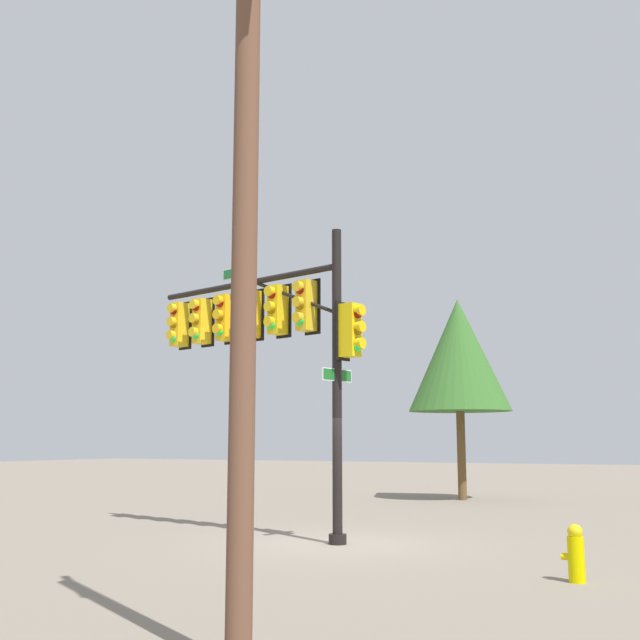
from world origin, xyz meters
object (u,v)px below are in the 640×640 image
(signal_pole_assembly, at_px, (264,326))
(tree_near, at_px, (459,355))
(utility_pole, at_px, (245,227))
(fire_hydrant, at_px, (576,553))

(signal_pole_assembly, relative_size, tree_near, 0.90)
(utility_pole, relative_size, fire_hydrant, 9.48)
(utility_pole, distance_m, fire_hydrant, 7.27)
(utility_pole, distance_m, tree_near, 21.36)
(signal_pole_assembly, distance_m, utility_pole, 10.02)
(fire_hydrant, bearing_deg, utility_pole, 71.91)
(fire_hydrant, distance_m, tree_near, 16.89)
(signal_pole_assembly, xyz_separation_m, fire_hydrant, (-7.04, 2.66, -4.20))
(tree_near, bearing_deg, signal_pole_assembly, 86.76)
(signal_pole_assembly, xyz_separation_m, utility_pole, (-5.10, 8.61, -0.51))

